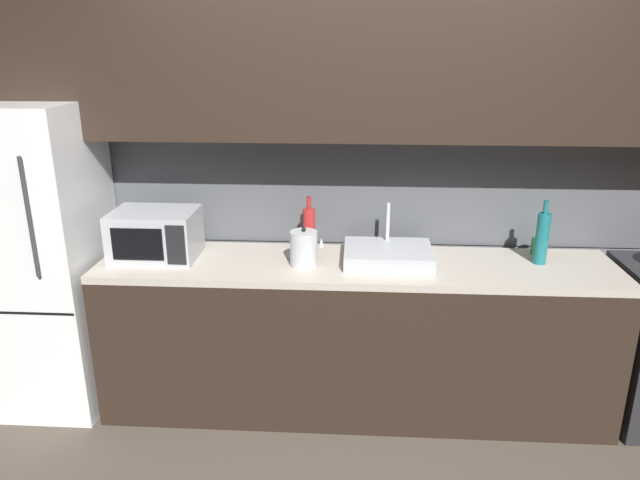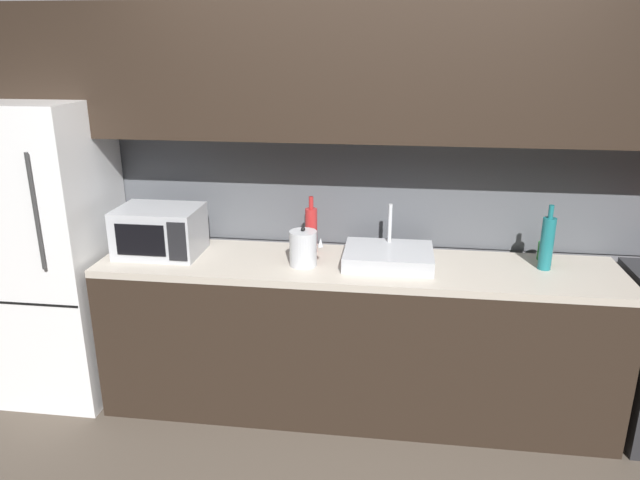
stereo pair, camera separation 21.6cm
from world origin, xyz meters
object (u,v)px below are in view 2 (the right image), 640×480
Objects in this scene: microwave at (160,231)px; mug_green at (544,251)px; wine_bottle_red at (311,229)px; kettle at (303,248)px; wine_bottle_teal at (547,243)px; refrigerator at (50,253)px.

mug_green is at bearing 4.94° from microwave.
wine_bottle_red reaches higher than microwave.
microwave is at bearing -170.20° from wine_bottle_red.
microwave is 0.86m from wine_bottle_red.
microwave reaches higher than kettle.
wine_bottle_red is 3.23× the size of mug_green.
kettle reaches higher than mug_green.
wine_bottle_teal reaches higher than microwave.
kettle is at bearing -168.72° from mug_green.
kettle is at bearing -2.17° from refrigerator.
refrigerator reaches higher than mug_green.
refrigerator is 2.80m from wine_bottle_teal.
kettle is at bearing -5.19° from microwave.
microwave is 2.13× the size of kettle.
wine_bottle_teal is (1.27, -0.11, 0.01)m from wine_bottle_red.
kettle is 1.29m from wine_bottle_teal.
wine_bottle_teal is at bearing -101.55° from mug_green.
microwave is (0.68, 0.02, 0.16)m from refrigerator.
kettle is 1.34m from mug_green.
refrigerator reaches higher than wine_bottle_teal.
wine_bottle_red is at bearing 6.15° from refrigerator.
microwave is 1.41× the size of wine_bottle_red.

